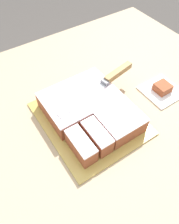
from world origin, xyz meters
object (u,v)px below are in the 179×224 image
object	(u,v)px
cake_board	(89,118)
cake	(90,111)
knife	(111,78)
brownie	(162,88)

from	to	relation	value
cake_board	cake	bearing A→B (deg)	50.20
knife	brownie	world-z (taller)	knife
brownie	cake	bearing A→B (deg)	171.13
cake_board	knife	bearing A→B (deg)	24.78
cake_board	brownie	world-z (taller)	brownie
cake_board	knife	size ratio (longest dim) A/B	1.05
cake	knife	distance (m)	0.15
cake_board	cake	distance (m)	0.04
cake_board	cake	xyz separation A→B (m)	(0.00, 0.00, 0.03)
cake_board	knife	distance (m)	0.16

